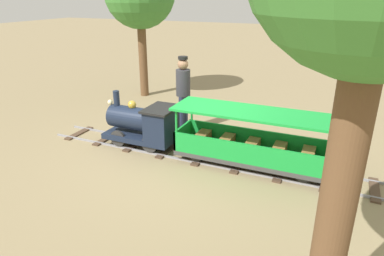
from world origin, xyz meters
The scene contains 5 objects.
ground_plane centered at (0.00, 0.00, 0.00)m, with size 60.00×60.00×0.00m, color #8C7A56.
track centered at (0.00, -0.28, 0.02)m, with size 0.76×6.40×0.04m.
locomotive centered at (0.00, 0.93, 0.48)m, with size 0.72×1.45×1.03m.
passenger_car centered at (0.00, -1.18, 0.42)m, with size 0.82×2.70×0.97m.
conductor_person centered at (1.07, 0.60, 0.96)m, with size 0.30×0.30×1.62m.
Camera 1 is at (-5.27, -2.38, 2.81)m, focal length 32.12 mm.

